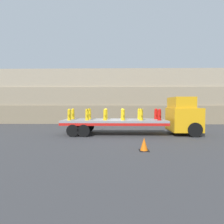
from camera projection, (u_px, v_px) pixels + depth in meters
ground_plane at (114, 134)px, 14.14m from camera, size 120.00×120.00×0.00m
rock_cliff at (115, 97)px, 22.99m from camera, size 60.00×3.30×6.88m
truck_cab at (184, 116)px, 13.96m from camera, size 2.23×2.59×2.99m
flatbed_trailer at (107, 122)px, 14.11m from camera, size 8.18×2.68×1.19m
fire_hydrant_yellow_near_0 at (69, 115)px, 13.58m from camera, size 0.34×0.55×0.89m
fire_hydrant_yellow_far_0 at (73, 114)px, 14.71m from camera, size 0.34×0.55×0.89m
fire_hydrant_yellow_near_1 at (87, 115)px, 13.55m from camera, size 0.34×0.55×0.89m
fire_hydrant_yellow_far_1 at (89, 114)px, 14.68m from camera, size 0.34×0.55×0.89m
fire_hydrant_yellow_near_2 at (105, 115)px, 13.52m from camera, size 0.34×0.55×0.89m
fire_hydrant_yellow_far_2 at (106, 114)px, 14.66m from camera, size 0.34×0.55×0.89m
fire_hydrant_yellow_near_3 at (123, 115)px, 13.49m from camera, size 0.34×0.55×0.89m
fire_hydrant_yellow_far_3 at (123, 114)px, 14.63m from camera, size 0.34×0.55×0.89m
fire_hydrant_yellow_near_4 at (141, 115)px, 13.46m from camera, size 0.34×0.55×0.89m
fire_hydrant_yellow_far_4 at (139, 114)px, 14.60m from camera, size 0.34×0.55×0.89m
fire_hydrant_red_near_5 at (159, 115)px, 13.43m from camera, size 0.34×0.55×0.89m
fire_hydrant_red_far_5 at (156, 114)px, 14.57m from camera, size 0.34×0.55×0.89m
cargo_strap_rear at (88, 108)px, 14.10m from camera, size 0.05×2.79×0.01m
cargo_strap_middle at (140, 108)px, 14.01m from camera, size 0.05×2.79×0.01m
traffic_cone at (144, 144)px, 9.05m from camera, size 0.51×0.51×0.68m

